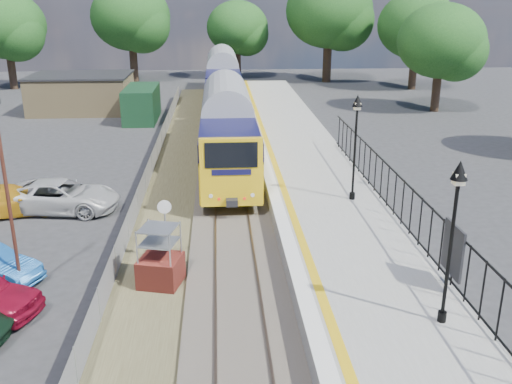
{
  "coord_description": "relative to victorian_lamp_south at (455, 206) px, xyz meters",
  "views": [
    {
      "loc": [
        -0.52,
        -17.28,
        9.39
      ],
      "look_at": [
        0.93,
        4.05,
        2.0
      ],
      "focal_mm": 40.0,
      "sensor_mm": 36.0,
      "label": 1
    }
  ],
  "objects": [
    {
      "name": "train",
      "position": [
        -5.5,
        30.35,
        -1.96
      ],
      "size": [
        2.82,
        40.83,
        3.51
      ],
      "color": "gold",
      "rests_on": "ground"
    },
    {
      "name": "victorian_lamp_north",
      "position": [
        -0.2,
        10.0,
        0.0
      ],
      "size": [
        0.44,
        0.44,
        4.6
      ],
      "color": "black",
      "rests_on": "platform"
    },
    {
      "name": "outbuilding",
      "position": [
        -16.41,
        35.21,
        -2.78
      ],
      "size": [
        10.8,
        10.1,
        3.12
      ],
      "color": "#A2895B",
      "rests_on": "ground"
    },
    {
      "name": "brick_plinth",
      "position": [
        -8.07,
        4.31,
        -3.26
      ],
      "size": [
        1.63,
        1.63,
        2.16
      ],
      "rotation": [
        0.0,
        0.0,
        -0.26
      ],
      "color": "maroon",
      "rests_on": "ground"
    },
    {
      "name": "palisade_fence",
      "position": [
        1.05,
        6.24,
        -2.46
      ],
      "size": [
        0.12,
        26.0,
        2.0
      ],
      "color": "black",
      "rests_on": "platform"
    },
    {
      "name": "car_yellow",
      "position": [
        -15.44,
        11.46,
        -3.62
      ],
      "size": [
        4.98,
        3.0,
        1.35
      ],
      "primitive_type": "imported",
      "rotation": [
        0.0,
        0.0,
        1.83
      ],
      "color": "orange",
      "rests_on": "ground"
    },
    {
      "name": "platform",
      "position": [
        -1.3,
        12.0,
        -3.85
      ],
      "size": [
        5.0,
        70.0,
        0.9
      ],
      "primitive_type": "cube",
      "color": "gray",
      "rests_on": "ground"
    },
    {
      "name": "ground",
      "position": [
        -5.5,
        4.0,
        -4.3
      ],
      "size": [
        120.0,
        120.0,
        0.0
      ],
      "primitive_type": "plane",
      "color": "#2D2D30",
      "rests_on": "ground"
    },
    {
      "name": "track_bed",
      "position": [
        -5.97,
        13.67,
        -4.21
      ],
      "size": [
        5.9,
        80.0,
        0.29
      ],
      "color": "#473F38",
      "rests_on": "ground"
    },
    {
      "name": "carpark_lamp",
      "position": [
        -12.7,
        4.17,
        -0.59
      ],
      "size": [
        0.25,
        0.5,
        6.43
      ],
      "color": "#4A2318",
      "rests_on": "ground"
    },
    {
      "name": "victorian_lamp_south",
      "position": [
        0.0,
        0.0,
        0.0
      ],
      "size": [
        0.44,
        0.44,
        4.6
      ],
      "color": "black",
      "rests_on": "platform"
    },
    {
      "name": "wire_fence",
      "position": [
        -9.7,
        16.0,
        -3.7
      ],
      "size": [
        0.06,
        52.0,
        1.2
      ],
      "color": "#999EA3",
      "rests_on": "ground"
    },
    {
      "name": "speed_sign",
      "position": [
        -8.0,
        5.94,
        -2.63
      ],
      "size": [
        0.5,
        0.12,
        2.5
      ],
      "rotation": [
        0.0,
        0.0,
        0.1
      ],
      "color": "#999EA3",
      "rests_on": "ground"
    },
    {
      "name": "tree_line",
      "position": [
        -4.1,
        46.0,
        2.31
      ],
      "size": [
        56.8,
        43.8,
        11.88
      ],
      "color": "#332319",
      "rests_on": "ground"
    },
    {
      "name": "car_white",
      "position": [
        -13.25,
        11.74,
        -3.57
      ],
      "size": [
        5.51,
        3.09,
        1.46
      ],
      "primitive_type": "imported",
      "rotation": [
        0.0,
        0.0,
        1.44
      ],
      "color": "silver",
      "rests_on": "ground"
    },
    {
      "name": "platform_edge",
      "position": [
        -3.36,
        12.0,
        -3.39
      ],
      "size": [
        0.9,
        70.0,
        0.01
      ],
      "color": "silver",
      "rests_on": "platform"
    }
  ]
}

